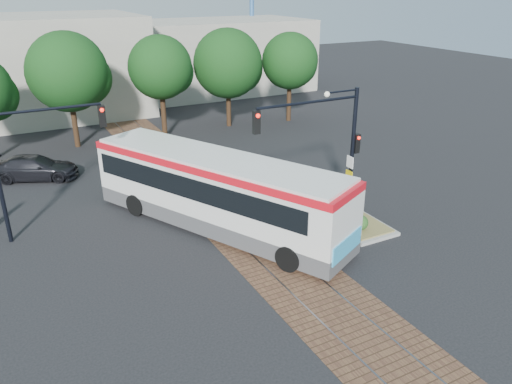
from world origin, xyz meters
TOP-DOWN VIEW (x-y plane):
  - ground at (0.00, 0.00)m, footprint 120.00×120.00m
  - trackbed at (0.00, 4.00)m, footprint 3.60×40.00m
  - tree_row at (1.21, 16.42)m, footprint 26.40×5.60m
  - warehouses at (-0.53, 28.75)m, footprint 40.00×13.00m
  - city_bus at (-0.98, 1.01)m, footprint 8.18×12.76m
  - traffic_island at (4.82, -0.90)m, footprint 2.20×5.20m
  - signal_pole_main at (3.86, -0.81)m, footprint 5.49×0.46m
  - signal_pole_left at (-8.37, 4.00)m, footprint 4.99×0.34m
  - parked_car at (-7.69, 11.53)m, footprint 5.08×3.59m

SIDE VIEW (x-z plane):
  - ground at x=0.00m, z-range 0.00..0.00m
  - trackbed at x=0.00m, z-range 0.00..0.02m
  - traffic_island at x=4.82m, z-range -0.24..0.89m
  - parked_car at x=-7.69m, z-range 0.00..1.37m
  - city_bus at x=-0.98m, z-range 0.20..3.65m
  - warehouses at x=-0.53m, z-range -0.19..7.81m
  - signal_pole_left at x=-8.37m, z-range 0.86..6.86m
  - signal_pole_main at x=3.86m, z-range 1.16..7.16m
  - tree_row at x=1.21m, z-range 1.01..8.69m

